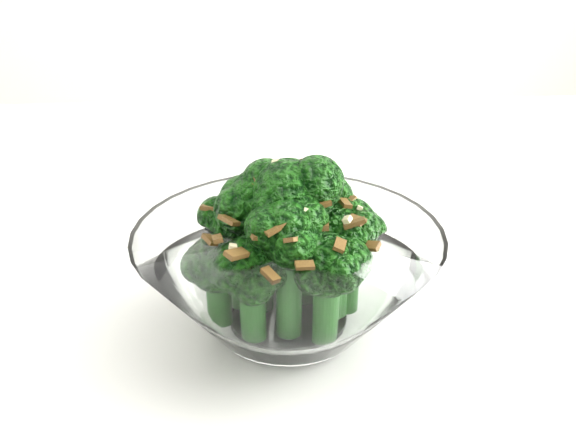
{
  "coord_description": "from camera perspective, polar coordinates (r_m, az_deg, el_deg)",
  "views": [
    {
      "loc": [
        0.17,
        -0.49,
        1.0
      ],
      "look_at": [
        0.18,
        -0.14,
        0.83
      ],
      "focal_mm": 40.0,
      "sensor_mm": 36.0,
      "label": 1
    }
  ],
  "objects": [
    {
      "name": "table",
      "position": [
        0.59,
        -3.99,
        -6.87
      ],
      "size": [
        1.22,
        0.84,
        0.75
      ],
      "color": "white",
      "rests_on": "ground"
    },
    {
      "name": "broccoli_dish",
      "position": [
        0.4,
        0.14,
        -4.46
      ],
      "size": [
        0.19,
        0.19,
        0.12
      ],
      "color": "white",
      "rests_on": "table"
    }
  ]
}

